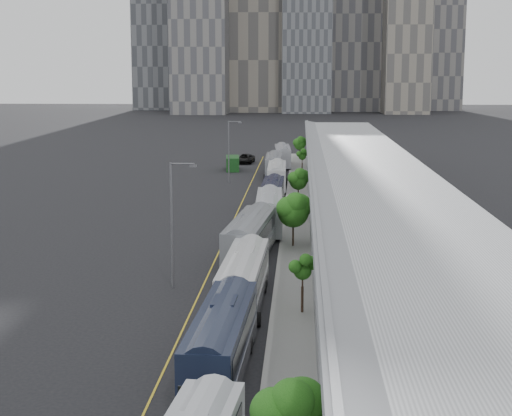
# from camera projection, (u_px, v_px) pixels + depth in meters

# --- Properties ---
(sidewalk) EXTENTS (10.00, 170.00, 0.12)m
(sidewalk) POSITION_uv_depth(u_px,v_px,m) (331.00, 243.00, 75.76)
(sidewalk) COLOR gray
(sidewalk) RESTS_ON ground
(lane_line) EXTENTS (0.12, 160.00, 0.02)m
(lane_line) POSITION_uv_depth(u_px,v_px,m) (223.00, 243.00, 76.37)
(lane_line) COLOR gold
(lane_line) RESTS_ON ground
(depot) EXTENTS (12.45, 160.40, 7.20)m
(depot) POSITION_uv_depth(u_px,v_px,m) (374.00, 209.00, 74.95)
(depot) COLOR gray
(depot) RESTS_ON ground
(bus_1) EXTENTS (3.11, 13.17, 3.83)m
(bus_1) POSITION_uv_depth(u_px,v_px,m) (222.00, 346.00, 42.68)
(bus_1) COLOR #161E33
(bus_1) RESTS_ON ground
(bus_2) EXTENTS (2.99, 13.14, 3.82)m
(bus_2) POSITION_uv_depth(u_px,v_px,m) (244.00, 284.00, 55.42)
(bus_2) COLOR silver
(bus_2) RESTS_ON ground
(bus_3) EXTENTS (4.03, 14.22, 4.10)m
(bus_3) POSITION_uv_depth(u_px,v_px,m) (250.00, 242.00, 68.68)
(bus_3) COLOR slate
(bus_3) RESTS_ON ground
(bus_4) EXTENTS (3.09, 13.35, 3.88)m
(bus_4) POSITION_uv_depth(u_px,v_px,m) (269.00, 214.00, 82.36)
(bus_4) COLOR #B8BBC3
(bus_4) RESTS_ON ground
(bus_5) EXTENTS (2.76, 12.32, 3.60)m
(bus_5) POSITION_uv_depth(u_px,v_px,m) (273.00, 197.00, 94.86)
(bus_5) COLOR black
(bus_5) RESTS_ON ground
(bus_6) EXTENTS (2.82, 12.65, 3.68)m
(bus_6) POSITION_uv_depth(u_px,v_px,m) (277.00, 178.00, 111.81)
(bus_6) COLOR silver
(bus_6) RESTS_ON ground
(bus_7) EXTENTS (2.78, 12.42, 3.62)m
(bus_7) POSITION_uv_depth(u_px,v_px,m) (274.00, 167.00, 124.89)
(bus_7) COLOR gray
(bus_7) RESTS_ON ground
(bus_8) EXTENTS (3.27, 12.99, 3.76)m
(bus_8) POSITION_uv_depth(u_px,v_px,m) (283.00, 158.00, 138.32)
(bus_8) COLOR #9999A2
(bus_8) RESTS_ON ground
(tree_0) EXTENTS (2.51, 2.51, 4.64)m
(tree_0) POSITION_uv_depth(u_px,v_px,m) (287.00, 408.00, 30.62)
(tree_0) COLOR black
(tree_0) RESTS_ON ground
(tree_1) EXTENTS (1.23, 1.23, 3.82)m
(tree_1) POSITION_uv_depth(u_px,v_px,m) (303.00, 270.00, 53.30)
(tree_1) COLOR black
(tree_1) RESTS_ON ground
(tree_2) EXTENTS (2.98, 2.98, 5.32)m
(tree_2) POSITION_uv_depth(u_px,v_px,m) (293.00, 207.00, 73.86)
(tree_2) COLOR black
(tree_2) RESTS_ON ground
(tree_3) EXTENTS (2.22, 2.22, 4.55)m
(tree_3) POSITION_uv_depth(u_px,v_px,m) (298.00, 178.00, 97.19)
(tree_3) COLOR black
(tree_3) RESTS_ON ground
(tree_4) EXTENTS (1.25, 1.25, 3.91)m
(tree_4) POSITION_uv_depth(u_px,v_px,m) (302.00, 155.00, 126.33)
(tree_4) COLOR black
(tree_4) RESTS_ON ground
(tree_5) EXTENTS (2.18, 2.18, 4.21)m
(tree_5) POSITION_uv_depth(u_px,v_px,m) (300.00, 143.00, 150.10)
(tree_5) COLOR black
(tree_5) RESTS_ON ground
(street_lamp_near) EXTENTS (2.04, 0.22, 9.69)m
(street_lamp_near) POSITION_uv_depth(u_px,v_px,m) (174.00, 217.00, 59.45)
(street_lamp_near) COLOR #59595E
(street_lamp_near) RESTS_ON ground
(street_lamp_far) EXTENTS (2.04, 0.22, 9.30)m
(street_lamp_far) POSITION_uv_depth(u_px,v_px,m) (230.00, 147.00, 117.23)
(street_lamp_far) COLOR #59595E
(street_lamp_far) RESTS_ON ground
(shipping_container) EXTENTS (2.77, 6.61, 2.32)m
(shipping_container) POSITION_uv_depth(u_px,v_px,m) (233.00, 163.00, 133.19)
(shipping_container) COLOR #123B14
(shipping_container) RESTS_ON ground
(suv) EXTENTS (3.36, 6.27, 1.67)m
(suv) POSITION_uv_depth(u_px,v_px,m) (245.00, 159.00, 143.55)
(suv) COLOR black
(suv) RESTS_ON ground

